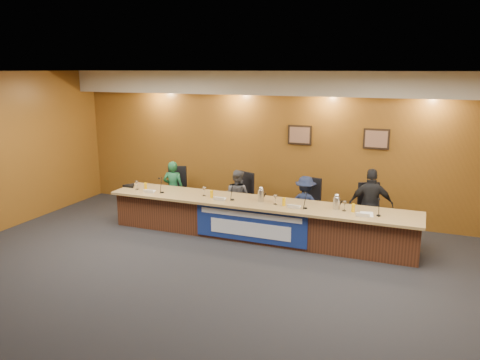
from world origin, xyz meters
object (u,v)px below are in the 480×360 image
Objects in this scene: dais_body at (257,220)px; panelist_a at (173,188)px; banner at (250,225)px; carafe_right at (337,203)px; office_chair_b at (239,200)px; carafe_mid at (261,196)px; office_chair_d at (371,215)px; panelist_b at (238,197)px; panelist_c at (305,204)px; speakerphone at (130,186)px; panelist_d at (371,205)px; office_chair_c at (306,208)px; office_chair_a at (176,194)px.

panelist_a is at bearing 163.71° from dais_body.
banner is 1.65m from carafe_right.
dais_body is at bearing -24.05° from office_chair_b.
panelist_a is 2.43m from carafe_mid.
banner is at bearing -174.46° from office_chair_d.
carafe_mid reaches higher than office_chair_d.
carafe_right is at bearing -0.11° from dais_body.
panelist_c is (1.47, 0.00, -0.01)m from panelist_b.
dais_body is 2.20m from office_chair_d.
panelist_c reaches higher than speakerphone.
panelist_a is at bearing 170.09° from carafe_right.
panelist_b is 2.75m from panelist_d.
panelist_c is 4.95× the size of carafe_mid.
office_chair_b and office_chair_c have the same top height.
banner reaches higher than office_chair_d.
dais_body is 18.75× the size of speakerphone.
carafe_mid is at bearing -34.41° from office_chair_a.
carafe_mid is (-1.99, -0.69, 0.16)m from panelist_d.
panelist_c is (3.03, 0.00, -0.04)m from panelist_a.
dais_body is 0.52m from carafe_mid.
office_chair_b is at bearing 134.14° from carafe_mid.
panelist_d is 2.95× the size of office_chair_d.
speakerphone is (-5.00, -0.65, 0.07)m from panelist_d.
banner is 1.55× the size of panelist_d.
office_chair_c is 2.05× the size of carafe_mid.
carafe_right reaches higher than office_chair_a.
carafe_right is (1.53, -0.00, 0.51)m from dais_body.
panelist_c is at bearing -76.55° from office_chair_c.
panelist_d is 2.95× the size of office_chair_b.
panelist_c is 3.78m from speakerphone.
office_chair_b is 2.05× the size of carafe_mid.
banner is at bearing 53.65° from panelist_c.
carafe_mid is (0.08, 0.38, 0.49)m from banner.
panelist_d is at bearing 19.15° from carafe_mid.
banner is 4.58× the size of office_chair_c.
office_chair_b is 2.75m from office_chair_d.
speakerphone is at bearing 179.26° from carafe_mid.
banner reaches higher than office_chair_b.
office_chair_b is at bearing -3.91° from panelist_c.
panelist_c reaches higher than office_chair_c.
panelist_d is at bearing 50.50° from carafe_right.
speakerphone is (-5.00, -0.75, 0.30)m from office_chair_d.
office_chair_d is 1.50× the size of speakerphone.
office_chair_d is 1.01m from carafe_right.
panelist_a reaches higher than dais_body.
office_chair_c is 1.28m from office_chair_d.
dais_body is 12.50× the size of office_chair_c.
dais_body is 5.17× the size of panelist_c.
carafe_mid is 3.02m from speakerphone.
panelist_d is 1.30m from office_chair_c.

